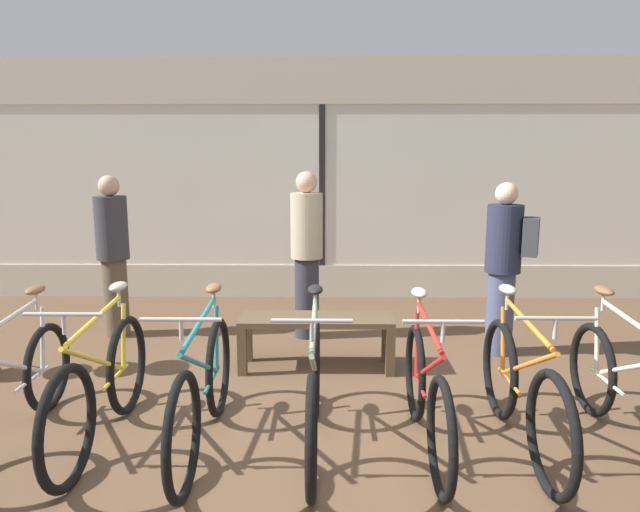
{
  "coord_description": "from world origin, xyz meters",
  "views": [
    {
      "loc": [
        0.08,
        -3.87,
        1.95
      ],
      "look_at": [
        0.0,
        1.74,
        0.95
      ],
      "focal_mm": 32.0,
      "sensor_mm": 36.0,
      "label": 1
    }
  ],
  "objects_px": {
    "bicycle_center_left": "(203,391)",
    "bicycle_far_right": "(628,393)",
    "bicycle_left": "(102,387)",
    "bicycle_right": "(522,392)",
    "bicycle_center_right": "(426,395)",
    "display_bench": "(316,326)",
    "customer_by_window": "(307,251)",
    "customer_mid_floor": "(113,253)",
    "customer_near_rack": "(505,263)",
    "bicycle_center": "(314,393)",
    "bicycle_far_left": "(12,390)"
  },
  "relations": [
    {
      "from": "display_bench",
      "to": "bicycle_left",
      "type": "bearing_deg",
      "value": -135.23
    },
    {
      "from": "bicycle_center_left",
      "to": "customer_near_rack",
      "type": "distance_m",
      "value": 3.21
    },
    {
      "from": "customer_near_rack",
      "to": "bicycle_far_right",
      "type": "bearing_deg",
      "value": -81.2
    },
    {
      "from": "bicycle_right",
      "to": "bicycle_center_right",
      "type": "bearing_deg",
      "value": -177.87
    },
    {
      "from": "bicycle_center",
      "to": "display_bench",
      "type": "distance_m",
      "value": 1.46
    },
    {
      "from": "bicycle_center",
      "to": "bicycle_right",
      "type": "xyz_separation_m",
      "value": [
        1.38,
        0.01,
        0.01
      ]
    },
    {
      "from": "customer_by_window",
      "to": "bicycle_center_left",
      "type": "bearing_deg",
      "value": -104.03
    },
    {
      "from": "bicycle_far_left",
      "to": "customer_near_rack",
      "type": "height_order",
      "value": "customer_near_rack"
    },
    {
      "from": "bicycle_center_left",
      "to": "bicycle_center",
      "type": "relative_size",
      "value": 1.02
    },
    {
      "from": "bicycle_right",
      "to": "bicycle_center_left",
      "type": "bearing_deg",
      "value": -179.48
    },
    {
      "from": "bicycle_far_right",
      "to": "customer_mid_floor",
      "type": "relative_size",
      "value": 1.02
    },
    {
      "from": "display_bench",
      "to": "customer_by_window",
      "type": "distance_m",
      "value": 1.09
    },
    {
      "from": "bicycle_far_right",
      "to": "customer_near_rack",
      "type": "distance_m",
      "value": 1.94
    },
    {
      "from": "bicycle_right",
      "to": "display_bench",
      "type": "distance_m",
      "value": 2.01
    },
    {
      "from": "bicycle_far_left",
      "to": "bicycle_right",
      "type": "distance_m",
      "value": 3.44
    },
    {
      "from": "display_bench",
      "to": "customer_by_window",
      "type": "bearing_deg",
      "value": 97.41
    },
    {
      "from": "bicycle_far_right",
      "to": "customer_mid_floor",
      "type": "xyz_separation_m",
      "value": [
        -4.3,
        2.37,
        0.53
      ]
    },
    {
      "from": "bicycle_center_right",
      "to": "customer_near_rack",
      "type": "bearing_deg",
      "value": 60.69
    },
    {
      "from": "bicycle_center_left",
      "to": "bicycle_far_right",
      "type": "height_order",
      "value": "bicycle_center_left"
    },
    {
      "from": "display_bench",
      "to": "customer_mid_floor",
      "type": "height_order",
      "value": "customer_mid_floor"
    },
    {
      "from": "bicycle_far_left",
      "to": "customer_near_rack",
      "type": "bearing_deg",
      "value": 25.12
    },
    {
      "from": "customer_by_window",
      "to": "customer_mid_floor",
      "type": "bearing_deg",
      "value": 179.56
    },
    {
      "from": "bicycle_far_left",
      "to": "customer_mid_floor",
      "type": "xyz_separation_m",
      "value": [
        -0.14,
        2.34,
        0.54
      ]
    },
    {
      "from": "bicycle_far_left",
      "to": "bicycle_center_left",
      "type": "relative_size",
      "value": 0.94
    },
    {
      "from": "display_bench",
      "to": "customer_by_window",
      "type": "height_order",
      "value": "customer_by_window"
    },
    {
      "from": "bicycle_center_right",
      "to": "display_bench",
      "type": "height_order",
      "value": "bicycle_center_right"
    },
    {
      "from": "bicycle_right",
      "to": "customer_by_window",
      "type": "distance_m",
      "value": 2.87
    },
    {
      "from": "customer_by_window",
      "to": "bicycle_far_left",
      "type": "bearing_deg",
      "value": -129.68
    },
    {
      "from": "bicycle_center_left",
      "to": "customer_by_window",
      "type": "bearing_deg",
      "value": 75.97
    },
    {
      "from": "bicycle_far_right",
      "to": "customer_by_window",
      "type": "height_order",
      "value": "customer_by_window"
    },
    {
      "from": "bicycle_center_left",
      "to": "customer_by_window",
      "type": "relative_size",
      "value": 1.02
    },
    {
      "from": "bicycle_center",
      "to": "customer_near_rack",
      "type": "relative_size",
      "value": 1.05
    },
    {
      "from": "bicycle_far_left",
      "to": "bicycle_left",
      "type": "distance_m",
      "value": 0.63
    },
    {
      "from": "customer_by_window",
      "to": "customer_near_rack",
      "type": "bearing_deg",
      "value": -14.77
    },
    {
      "from": "bicycle_left",
      "to": "customer_near_rack",
      "type": "relative_size",
      "value": 1.04
    },
    {
      "from": "bicycle_left",
      "to": "bicycle_far_right",
      "type": "height_order",
      "value": "bicycle_left"
    },
    {
      "from": "bicycle_center",
      "to": "customer_by_window",
      "type": "xyz_separation_m",
      "value": [
        -0.13,
        2.39,
        0.55
      ]
    },
    {
      "from": "customer_near_rack",
      "to": "customer_by_window",
      "type": "height_order",
      "value": "customer_by_window"
    },
    {
      "from": "bicycle_center_left",
      "to": "bicycle_far_right",
      "type": "relative_size",
      "value": 1.03
    },
    {
      "from": "bicycle_left",
      "to": "bicycle_right",
      "type": "height_order",
      "value": "bicycle_left"
    },
    {
      "from": "bicycle_center",
      "to": "bicycle_center_right",
      "type": "bearing_deg",
      "value": -1.06
    },
    {
      "from": "bicycle_far_right",
      "to": "display_bench",
      "type": "distance_m",
      "value": 2.54
    },
    {
      "from": "customer_mid_floor",
      "to": "customer_near_rack",
      "type": "bearing_deg",
      "value": -7.48
    },
    {
      "from": "bicycle_far_right",
      "to": "customer_mid_floor",
      "type": "bearing_deg",
      "value": 151.14
    },
    {
      "from": "bicycle_center_right",
      "to": "bicycle_far_right",
      "type": "xyz_separation_m",
      "value": [
        1.35,
        0.05,
        -0.0
      ]
    },
    {
      "from": "customer_near_rack",
      "to": "bicycle_left",
      "type": "bearing_deg",
      "value": -150.5
    },
    {
      "from": "bicycle_center_right",
      "to": "customer_by_window",
      "type": "height_order",
      "value": "customer_by_window"
    },
    {
      "from": "customer_mid_floor",
      "to": "bicycle_center_left",
      "type": "bearing_deg",
      "value": -58.65
    },
    {
      "from": "bicycle_center",
      "to": "customer_near_rack",
      "type": "bearing_deg",
      "value": 46.18
    },
    {
      "from": "bicycle_center_left",
      "to": "customer_near_rack",
      "type": "height_order",
      "value": "customer_near_rack"
    }
  ]
}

